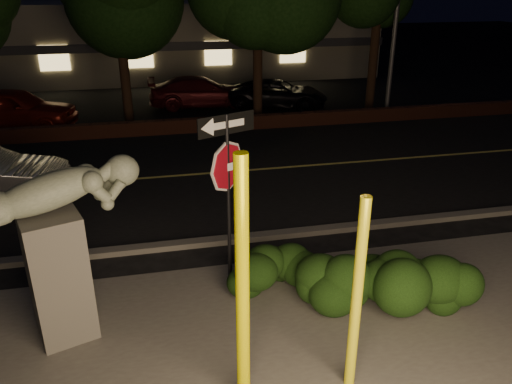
# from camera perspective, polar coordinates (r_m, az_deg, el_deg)

# --- Properties ---
(ground) EXTENTS (90.00, 90.00, 0.00)m
(ground) POSITION_cam_1_polar(r_m,az_deg,el_deg) (17.11, -5.99, 5.67)
(ground) COLOR black
(ground) RESTS_ON ground
(patio) EXTENTS (14.00, 6.00, 0.02)m
(patio) POSITION_cam_1_polar(r_m,az_deg,el_deg) (7.51, 4.63, -19.61)
(patio) COLOR #4C4944
(patio) RESTS_ON ground
(road) EXTENTS (80.00, 8.00, 0.01)m
(road) POSITION_cam_1_polar(r_m,az_deg,el_deg) (14.29, -4.57, 2.19)
(road) COLOR black
(road) RESTS_ON ground
(lane_marking) EXTENTS (80.00, 0.12, 0.00)m
(lane_marking) POSITION_cam_1_polar(r_m,az_deg,el_deg) (14.29, -4.57, 2.24)
(lane_marking) COLOR gold
(lane_marking) RESTS_ON road
(curb) EXTENTS (80.00, 0.25, 0.12)m
(curb) POSITION_cam_1_polar(r_m,az_deg,el_deg) (10.58, -1.42, -5.30)
(curb) COLOR #4C4944
(curb) RESTS_ON ground
(brick_wall) EXTENTS (40.00, 0.35, 0.50)m
(brick_wall) POSITION_cam_1_polar(r_m,az_deg,el_deg) (18.28, -6.51, 7.61)
(brick_wall) COLOR #452016
(brick_wall) RESTS_ON ground
(parking_lot) EXTENTS (40.00, 12.00, 0.01)m
(parking_lot) POSITION_cam_1_polar(r_m,az_deg,el_deg) (23.86, -8.02, 10.59)
(parking_lot) COLOR black
(parking_lot) RESTS_ON ground
(building) EXTENTS (22.00, 10.20, 4.00)m
(building) POSITION_cam_1_polar(r_m,az_deg,el_deg) (31.43, -9.54, 17.17)
(building) COLOR slate
(building) RESTS_ON ground
(yellow_pole_left) EXTENTS (0.17, 0.17, 3.41)m
(yellow_pole_left) POSITION_cam_1_polar(r_m,az_deg,el_deg) (6.04, -1.56, -10.99)
(yellow_pole_left) COLOR #FFF900
(yellow_pole_left) RESTS_ON ground
(yellow_pole_right) EXTENTS (0.14, 0.14, 2.80)m
(yellow_pole_right) POSITION_cam_1_polar(r_m,az_deg,el_deg) (6.53, 11.44, -11.83)
(yellow_pole_right) COLOR #FFF61F
(yellow_pole_right) RESTS_ON ground
(signpost) EXTENTS (0.98, 0.44, 3.12)m
(signpost) POSITION_cam_1_polar(r_m,az_deg,el_deg) (8.32, -3.26, 2.85)
(signpost) COLOR black
(signpost) RESTS_ON ground
(sculpture) EXTENTS (2.53, 1.42, 2.74)m
(sculpture) POSITION_cam_1_polar(r_m,az_deg,el_deg) (7.75, -21.96, -4.77)
(sculpture) COLOR #4C4944
(sculpture) RESTS_ON ground
(hedge_center) EXTENTS (1.96, 1.47, 0.92)m
(hedge_center) POSITION_cam_1_polar(r_m,az_deg,el_deg) (8.91, 2.17, -8.23)
(hedge_center) COLOR black
(hedge_center) RESTS_ON ground
(hedge_right) EXTENTS (2.06, 1.43, 1.22)m
(hedge_right) POSITION_cam_1_polar(r_m,az_deg,el_deg) (8.51, 10.73, -9.12)
(hedge_right) COLOR black
(hedge_right) RESTS_ON ground
(hedge_far_right) EXTENTS (1.79, 1.43, 1.08)m
(hedge_far_right) POSITION_cam_1_polar(r_m,az_deg,el_deg) (8.77, 18.72, -9.53)
(hedge_far_right) COLOR black
(hedge_far_right) RESTS_ON ground
(parked_car_red) EXTENTS (4.69, 2.71, 1.50)m
(parked_car_red) POSITION_cam_1_polar(r_m,az_deg,el_deg) (20.46, -25.96, 8.56)
(parked_car_red) COLOR maroon
(parked_car_red) RESTS_ON ground
(parked_car_darkred) EXTENTS (4.46, 1.87, 1.29)m
(parked_car_darkred) POSITION_cam_1_polar(r_m,az_deg,el_deg) (22.00, -6.32, 11.31)
(parked_car_darkred) COLOR #460F14
(parked_car_darkred) RESTS_ON ground
(parked_car_dark) EXTENTS (4.57, 3.16, 1.16)m
(parked_car_dark) POSITION_cam_1_polar(r_m,az_deg,el_deg) (21.80, 2.53, 11.15)
(parked_car_dark) COLOR black
(parked_car_dark) RESTS_ON ground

